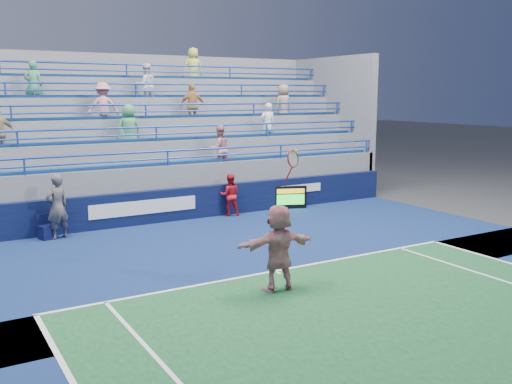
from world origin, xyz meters
TOP-DOWN VIEW (x-y plane):
  - ground at (0.00, 0.00)m, footprint 120.00×120.00m
  - sponsor_wall at (0.00, 6.50)m, footprint 18.00×0.32m
  - bleacher_stand at (-0.01, 10.27)m, footprint 18.00×5.60m
  - serve_speed_board at (4.62, 6.20)m, footprint 1.19×0.55m
  - judge_chair at (-4.09, 6.06)m, footprint 0.52×0.53m
  - tennis_player at (-0.63, -1.13)m, footprint 1.82×0.74m
  - line_judge at (-3.79, 5.93)m, footprint 0.83×0.70m
  - ball_girl at (2.10, 6.25)m, footprint 0.88×0.79m

SIDE VIEW (x-z plane):
  - ground at x=0.00m, z-range 0.00..0.00m
  - judge_chair at x=-4.09m, z-range -0.13..0.61m
  - serve_speed_board at x=4.62m, z-range 0.00..0.85m
  - sponsor_wall at x=0.00m, z-range 0.00..1.10m
  - ball_girl at x=2.10m, z-range 0.00..1.48m
  - tennis_player at x=-0.63m, z-range -0.57..2.49m
  - line_judge at x=-3.79m, z-range 0.00..1.94m
  - bleacher_stand at x=-0.01m, z-range -1.52..4.61m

